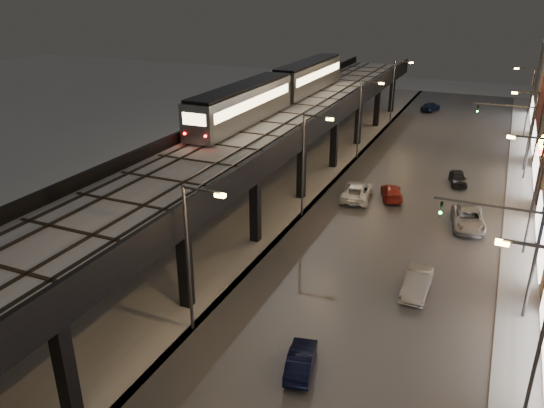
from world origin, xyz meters
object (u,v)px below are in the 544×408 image
(car_onc_dark, at_px, (468,219))
(subway_train, at_px, (280,88))
(car_mid_dark, at_px, (392,193))
(car_near_white, at_px, (301,361))
(car_far_white, at_px, (430,107))
(car_mid_silver, at_px, (357,192))
(car_onc_silver, at_px, (417,284))
(car_onc_red, at_px, (458,179))

(car_onc_dark, bearing_deg, subway_train, 145.11)
(car_mid_dark, bearing_deg, car_near_white, 74.45)
(car_mid_dark, relative_size, car_far_white, 1.01)
(car_near_white, bearing_deg, subway_train, -77.26)
(subway_train, relative_size, car_mid_dark, 8.13)
(subway_train, xyz_separation_m, car_mid_silver, (11.15, -7.79, -7.58))
(car_near_white, bearing_deg, car_mid_silver, -93.34)
(car_onc_silver, bearing_deg, subway_train, 131.25)
(car_far_white, bearing_deg, car_near_white, 108.50)
(car_near_white, distance_m, car_onc_red, 32.72)
(subway_train, bearing_deg, car_onc_red, 0.30)
(car_near_white, relative_size, car_mid_silver, 0.68)
(car_onc_silver, xyz_separation_m, car_onc_red, (0.31, 22.36, -0.06))
(subway_train, bearing_deg, car_onc_silver, -49.34)
(subway_train, bearing_deg, car_mid_silver, -34.93)
(car_onc_red, bearing_deg, car_near_white, -110.06)
(car_mid_silver, relative_size, car_onc_silver, 1.27)
(subway_train, height_order, car_onc_dark, subway_train)
(car_onc_dark, bearing_deg, car_near_white, -115.24)
(car_onc_dark, distance_m, car_onc_red, 10.52)
(subway_train, relative_size, car_onc_silver, 8.21)
(car_mid_silver, relative_size, car_mid_dark, 1.26)
(car_onc_silver, bearing_deg, car_onc_red, 89.79)
(car_mid_silver, height_order, car_onc_dark, car_mid_silver)
(subway_train, relative_size, car_onc_dark, 6.59)
(car_mid_dark, distance_m, car_onc_red, 8.38)
(subway_train, xyz_separation_m, car_onc_dark, (21.26, -10.26, -7.60))
(car_onc_red, bearing_deg, car_mid_dark, -141.27)
(car_mid_silver, distance_m, car_onc_silver, 16.52)
(car_mid_dark, relative_size, car_onc_dark, 0.81)
(car_near_white, bearing_deg, car_onc_silver, -124.84)
(car_far_white, bearing_deg, car_mid_dark, 109.11)
(car_near_white, distance_m, car_mid_dark, 25.92)
(subway_train, distance_m, car_near_white, 36.40)
(subway_train, height_order, car_onc_silver, subway_train)
(car_mid_silver, distance_m, car_far_white, 41.14)
(car_onc_dark, bearing_deg, car_far_white, 92.98)
(car_near_white, distance_m, car_onc_dark, 22.95)
(car_onc_dark, height_order, car_onc_red, car_onc_dark)
(car_mid_dark, height_order, car_far_white, car_far_white)
(car_near_white, height_order, car_mid_silver, car_mid_silver)
(subway_train, distance_m, car_onc_dark, 24.80)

